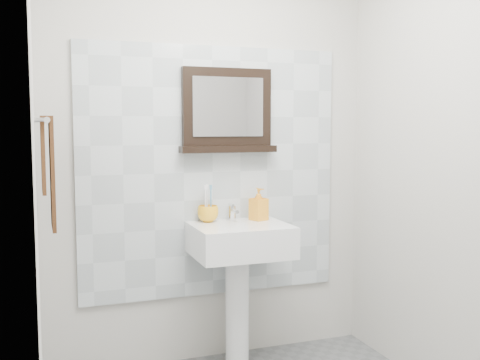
% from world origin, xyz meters
% --- Properties ---
extents(back_wall, '(2.00, 0.01, 2.50)m').
position_xyz_m(back_wall, '(0.00, 1.10, 1.25)').
color(back_wall, '#BBB8B2').
rests_on(back_wall, ground).
extents(left_wall, '(0.01, 2.20, 2.50)m').
position_xyz_m(left_wall, '(-1.00, 0.00, 1.25)').
color(left_wall, '#BBB8B2').
rests_on(left_wall, ground).
extents(right_wall, '(0.01, 2.20, 2.50)m').
position_xyz_m(right_wall, '(1.00, 0.00, 1.25)').
color(right_wall, '#BBB8B2').
rests_on(right_wall, ground).
extents(splashback, '(1.60, 0.02, 1.50)m').
position_xyz_m(splashback, '(0.00, 1.09, 1.15)').
color(splashback, '#B6C0C5').
rests_on(splashback, back_wall).
extents(pedestal_sink, '(0.55, 0.44, 0.96)m').
position_xyz_m(pedestal_sink, '(0.10, 0.87, 0.68)').
color(pedestal_sink, white).
rests_on(pedestal_sink, ground).
extents(toothbrush_cup, '(0.16, 0.16, 0.10)m').
position_xyz_m(toothbrush_cup, '(-0.05, 1.01, 0.91)').
color(toothbrush_cup, '#F9AE1D').
rests_on(toothbrush_cup, pedestal_sink).
extents(toothbrushes, '(0.05, 0.04, 0.21)m').
position_xyz_m(toothbrushes, '(-0.05, 1.01, 0.98)').
color(toothbrushes, white).
rests_on(toothbrushes, toothbrush_cup).
extents(soap_dispenser, '(0.11, 0.11, 0.20)m').
position_xyz_m(soap_dispenser, '(0.26, 0.97, 0.96)').
color(soap_dispenser, orange).
rests_on(soap_dispenser, pedestal_sink).
extents(framed_mirror, '(0.59, 0.11, 0.50)m').
position_xyz_m(framed_mirror, '(0.09, 1.06, 1.51)').
color(framed_mirror, black).
rests_on(framed_mirror, back_wall).
extents(towel_bar, '(0.07, 0.40, 0.03)m').
position_xyz_m(towel_bar, '(-0.95, 0.74, 1.45)').
color(towel_bar, silver).
rests_on(towel_bar, left_wall).
extents(hand_towel, '(0.06, 0.30, 0.55)m').
position_xyz_m(hand_towel, '(-0.94, 0.74, 1.24)').
color(hand_towel, '#331D0E').
rests_on(hand_towel, towel_bar).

